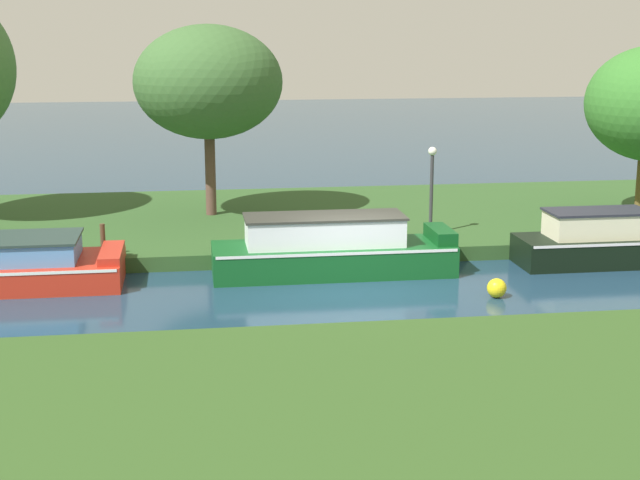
{
  "coord_description": "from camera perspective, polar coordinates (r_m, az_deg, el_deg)",
  "views": [
    {
      "loc": [
        -3.98,
        -21.4,
        6.14
      ],
      "look_at": [
        -0.74,
        1.2,
        0.9
      ],
      "focal_mm": 51.98,
      "sensor_mm": 36.0,
      "label": 1
    }
  ],
  "objects": [
    {
      "name": "willow_tree_centre",
      "position": [
        28.59,
        -6.9,
        9.61
      ],
      "size": [
        4.51,
        4.43,
        5.87
      ],
      "color": "brown",
      "rests_on": "riverbank_far"
    },
    {
      "name": "riverbank_near",
      "position": [
        14.31,
        8.94,
        -11.75
      ],
      "size": [
        72.0,
        10.0,
        0.4
      ],
      "primitive_type": "cube",
      "color": "#2E4E1F",
      "rests_on": "ground_plane"
    },
    {
      "name": "mooring_post_near",
      "position": [
        24.48,
        -13.22,
        0.02
      ],
      "size": [
        0.13,
        0.13,
        0.83
      ],
      "primitive_type": "cylinder",
      "color": "#4A3924",
      "rests_on": "riverbank_far"
    },
    {
      "name": "forest_cruiser",
      "position": [
        23.53,
        0.78,
        -0.57
      ],
      "size": [
        6.13,
        1.83,
        1.54
      ],
      "color": "#11501F",
      "rests_on": "ground_plane"
    },
    {
      "name": "lamp_post",
      "position": [
        26.34,
        6.89,
        3.79
      ],
      "size": [
        0.24,
        0.24,
        2.49
      ],
      "color": "#333338",
      "rests_on": "riverbank_far"
    },
    {
      "name": "ground_plane",
      "position": [
        22.62,
        2.28,
        -2.84
      ],
      "size": [
        120.0,
        120.0,
        0.0
      ],
      "primitive_type": "plane",
      "color": "#1C394F"
    },
    {
      "name": "mooring_post_far",
      "position": [
        24.56,
        -1.31,
        0.2
      ],
      "size": [
        0.18,
        0.18,
        0.66
      ],
      "primitive_type": "cylinder",
      "color": "#46382D",
      "rests_on": "riverbank_far"
    },
    {
      "name": "black_narrowboat",
      "position": [
        25.69,
        17.11,
        -0.1
      ],
      "size": [
        4.65,
        1.64,
        1.46
      ],
      "color": "black",
      "rests_on": "ground_plane"
    },
    {
      "name": "channel_buoy",
      "position": [
        21.97,
        10.83,
        -2.92
      ],
      "size": [
        0.46,
        0.46,
        0.46
      ],
      "primitive_type": "sphere",
      "color": "yellow",
      "rests_on": "ground_plane"
    },
    {
      "name": "riverbank_far",
      "position": [
        29.29,
        -0.18,
        1.22
      ],
      "size": [
        72.0,
        10.0,
        0.4
      ],
      "primitive_type": "cube",
      "color": "#2D5124",
      "rests_on": "ground_plane"
    }
  ]
}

